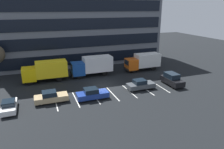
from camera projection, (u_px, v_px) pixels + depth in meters
The scene contains 11 objects.
ground_plane at pixel (105, 85), 34.47m from camera, with size 120.00×120.00×0.00m, color black.
office_building at pixel (79, 15), 47.05m from camera, with size 36.22×12.14×21.60m.
lot_markings at pixel (113, 94), 31.12m from camera, with size 16.94×5.40×0.01m.
box_truck_blue at pixel (93, 65), 38.89m from camera, with size 7.84×2.59×3.63m.
box_truck_yellow_all at pixel (46, 70), 35.87m from camera, with size 7.68×2.54×3.56m.
box_truck_orange at pixel (143, 61), 42.25m from camera, with size 7.38×2.44×3.42m.
suv_black at pixel (172, 79), 34.45m from camera, with size 1.90×4.48×2.02m.
sedan_charcoal at pixel (141, 85), 32.74m from camera, with size 4.45×1.86×1.59m.
sedan_navy at pixel (92, 94), 29.25m from camera, with size 4.51×1.89×1.61m.
sedan_white at pixel (9, 106), 25.87m from camera, with size 1.70×4.06×1.45m.
sedan_tan at pixel (51, 97), 28.24m from camera, with size 4.46×1.87×1.60m.
Camera 1 is at (-10.19, -30.54, 12.53)m, focal length 32.99 mm.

